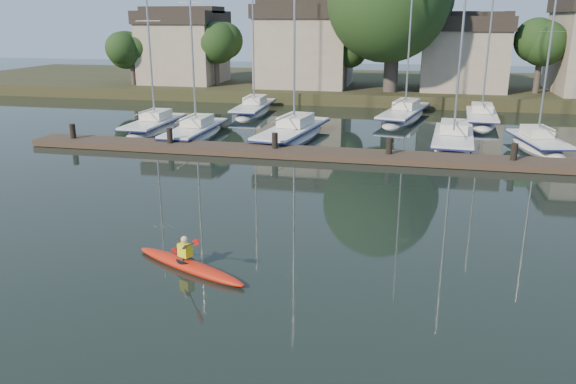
% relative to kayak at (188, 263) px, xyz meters
% --- Properties ---
extents(ground, '(160.00, 160.00, 0.00)m').
position_rel_kayak_xyz_m(ground, '(2.02, 0.44, -0.17)').
color(ground, black).
rests_on(ground, ground).
extents(kayak, '(4.16, 2.33, 1.38)m').
position_rel_kayak_xyz_m(kayak, '(0.00, 0.00, 0.00)').
color(kayak, red).
rests_on(kayak, ground).
extents(dock, '(34.00, 2.00, 1.80)m').
position_rel_kayak_xyz_m(dock, '(2.02, 14.44, 0.04)').
color(dock, '#413325').
rests_on(dock, ground).
extents(sailboat_0, '(2.15, 7.57, 11.99)m').
position_rel_kayak_xyz_m(sailboat_0, '(-10.48, 19.69, -0.36)').
color(sailboat_0, white).
rests_on(sailboat_0, ground).
extents(sailboat_1, '(2.10, 8.35, 13.64)m').
position_rel_kayak_xyz_m(sailboat_1, '(-7.04, 18.25, -0.35)').
color(sailboat_1, white).
rests_on(sailboat_1, ground).
extents(sailboat_2, '(3.73, 10.09, 16.33)m').
position_rel_kayak_xyz_m(sailboat_2, '(-1.03, 19.11, -0.37)').
color(sailboat_2, white).
rests_on(sailboat_2, ground).
extents(sailboat_3, '(2.86, 8.76, 13.90)m').
position_rel_kayak_xyz_m(sailboat_3, '(8.43, 19.03, -0.37)').
color(sailboat_3, white).
rests_on(sailboat_3, ground).
extents(sailboat_4, '(3.17, 6.77, 11.07)m').
position_rel_kayak_xyz_m(sailboat_4, '(13.12, 19.51, -0.35)').
color(sailboat_4, white).
rests_on(sailboat_4, ground).
extents(sailboat_5, '(2.40, 9.00, 14.78)m').
position_rel_kayak_xyz_m(sailboat_5, '(-6.09, 28.14, -0.35)').
color(sailboat_5, white).
rests_on(sailboat_5, ground).
extents(sailboat_6, '(4.25, 10.63, 16.55)m').
position_rel_kayak_xyz_m(sailboat_6, '(5.45, 27.95, -0.36)').
color(sailboat_6, white).
rests_on(sailboat_6, ground).
extents(sailboat_7, '(2.61, 8.16, 12.98)m').
position_rel_kayak_xyz_m(sailboat_7, '(10.83, 27.55, -0.36)').
color(sailboat_7, white).
rests_on(sailboat_7, ground).
extents(shore, '(90.00, 25.25, 12.75)m').
position_rel_kayak_xyz_m(shore, '(3.63, 40.73, 3.06)').
color(shore, '#293319').
rests_on(shore, ground).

